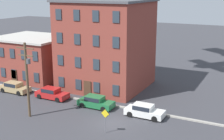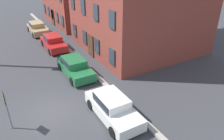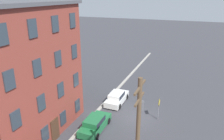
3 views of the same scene
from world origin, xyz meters
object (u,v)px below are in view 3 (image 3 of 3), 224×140
(car_white, at_px, (117,97))
(caution_sign, at_px, (159,106))
(utility_pole, at_px, (138,130))
(car_green, at_px, (95,123))

(car_white, bearing_deg, caution_sign, -109.33)
(caution_sign, distance_m, utility_pole, 10.00)
(car_green, distance_m, caution_sign, 7.13)
(car_white, bearing_deg, car_green, 179.94)
(utility_pole, bearing_deg, car_white, 26.63)
(car_white, height_order, utility_pole, utility_pole)
(car_green, height_order, utility_pole, utility_pole)
(car_green, relative_size, car_white, 1.00)
(caution_sign, bearing_deg, car_white, 70.67)
(car_white, relative_size, caution_sign, 1.72)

